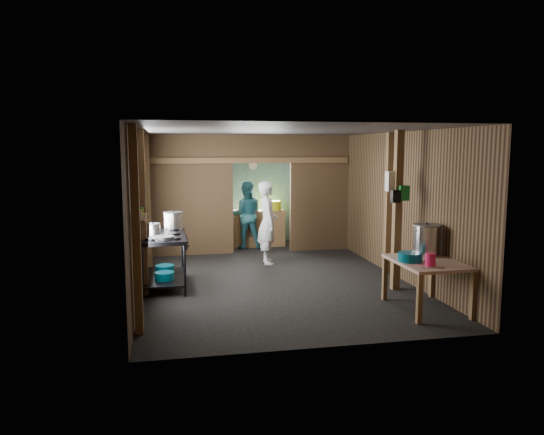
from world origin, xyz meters
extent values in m
cube|color=black|center=(0.00, 0.00, 0.00)|extent=(4.50, 7.00, 0.00)
cube|color=#494847|center=(0.00, 0.00, 2.60)|extent=(4.50, 7.00, 0.00)
cube|color=brown|center=(0.00, 3.50, 1.30)|extent=(4.50, 0.00, 2.60)
cube|color=brown|center=(0.00, -3.50, 1.30)|extent=(4.50, 0.00, 2.60)
cube|color=brown|center=(-2.25, 0.00, 1.30)|extent=(0.00, 7.00, 2.60)
cube|color=brown|center=(2.25, 0.00, 1.30)|extent=(0.00, 7.00, 2.60)
cube|color=#49351D|center=(-1.32, 2.20, 1.30)|extent=(1.85, 0.10, 2.60)
cube|color=#49351D|center=(1.57, 2.20, 1.30)|extent=(1.35, 0.10, 2.60)
cube|color=#49351D|center=(0.25, 2.20, 2.30)|extent=(1.30, 0.10, 0.60)
cube|color=#719F9A|center=(0.00, 3.44, 1.25)|extent=(4.40, 0.06, 2.50)
cube|color=brown|center=(0.30, 2.95, 0.42)|extent=(1.20, 0.50, 0.85)
cylinder|color=white|center=(0.25, 3.40, 1.90)|extent=(0.20, 0.03, 0.20)
cube|color=brown|center=(-2.18, -2.60, 1.30)|extent=(0.10, 0.12, 2.60)
cube|color=brown|center=(-2.18, -0.80, 1.30)|extent=(0.10, 0.12, 2.60)
cube|color=brown|center=(-2.18, 1.20, 1.30)|extent=(0.10, 0.12, 2.60)
cube|color=brown|center=(2.18, -0.20, 1.30)|extent=(0.10, 0.12, 2.60)
cube|color=brown|center=(1.85, -1.30, 1.30)|extent=(0.12, 0.12, 2.60)
cube|color=brown|center=(0.00, 2.15, 2.05)|extent=(4.40, 0.12, 0.12)
cylinder|color=slate|center=(-2.21, 0.40, 1.65)|extent=(0.03, 0.34, 0.34)
cylinder|color=black|center=(-2.21, 0.80, 1.55)|extent=(0.03, 0.30, 0.30)
cube|color=brown|center=(-2.15, -2.10, 1.40)|extent=(0.14, 0.80, 0.03)
cylinder|color=white|center=(-2.15, -2.35, 1.47)|extent=(0.07, 0.07, 0.10)
cylinder|color=#C1C918|center=(-2.15, -2.10, 1.47)|extent=(0.08, 0.08, 0.10)
cylinder|color=#17832D|center=(-2.15, -1.88, 1.47)|extent=(0.06, 0.06, 0.10)
cube|color=white|center=(1.80, -1.22, 1.78)|extent=(0.22, 0.15, 0.32)
cube|color=#17832D|center=(1.92, -1.36, 1.60)|extent=(0.16, 0.12, 0.24)
cube|color=black|center=(1.78, -1.38, 1.55)|extent=(0.14, 0.10, 0.20)
cylinder|color=#045B70|center=(-1.88, -0.61, 0.24)|extent=(0.32, 0.32, 0.13)
cylinder|color=#045B70|center=(-1.88, -0.10, 0.24)|extent=(0.32, 0.32, 0.13)
cylinder|color=#045B70|center=(1.57, -2.37, 0.78)|extent=(0.41, 0.41, 0.13)
cylinder|color=#ED1F59|center=(1.72, -2.68, 0.80)|extent=(0.15, 0.15, 0.17)
cube|color=silver|center=(1.68, -2.83, 0.72)|extent=(0.29, 0.15, 0.01)
cylinder|color=#C1C918|center=(0.65, 2.95, 0.96)|extent=(0.39, 0.39, 0.22)
cylinder|color=#A04E29|center=(0.11, 2.95, 0.91)|extent=(0.11, 0.11, 0.13)
imported|color=silver|center=(0.15, 1.02, 0.83)|extent=(0.42, 0.62, 1.66)
imported|color=#2B6F79|center=(-0.03, 2.71, 0.79)|extent=(0.82, 0.66, 1.57)
camera|label=1|loc=(-1.77, -9.06, 2.31)|focal=34.17mm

